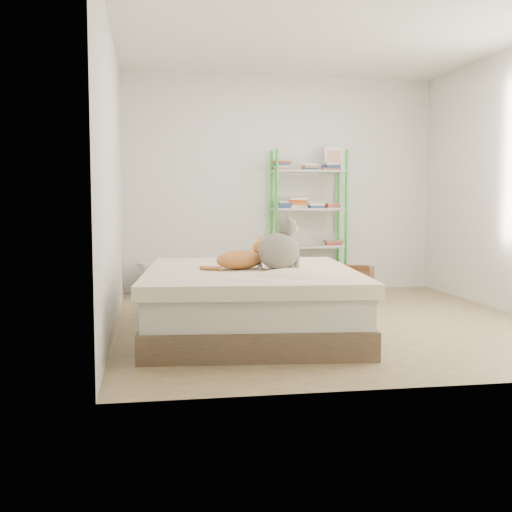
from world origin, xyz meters
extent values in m
cube|color=tan|center=(0.00, 0.00, 0.00)|extent=(3.80, 4.20, 0.01)
cube|color=white|center=(0.00, 0.00, 2.60)|extent=(3.80, 4.20, 0.01)
cube|color=silver|center=(0.00, 2.10, 1.30)|extent=(3.80, 0.01, 2.60)
cube|color=silver|center=(0.00, -2.10, 1.30)|extent=(3.80, 0.01, 2.60)
cube|color=silver|center=(-1.90, 0.00, 1.30)|extent=(0.01, 4.20, 2.60)
cube|color=brown|center=(-0.78, -0.40, 0.10)|extent=(1.86, 2.23, 0.21)
cube|color=silver|center=(-0.78, -0.40, 0.32)|extent=(1.80, 2.16, 0.23)
cube|color=beige|center=(-0.78, -0.40, 0.49)|extent=(1.89, 2.27, 0.10)
cylinder|color=green|center=(-0.12, 1.72, 0.85)|extent=(0.04, 0.04, 1.70)
cylinder|color=green|center=(-0.12, 2.04, 0.85)|extent=(0.04, 0.04, 1.70)
cylinder|color=green|center=(0.72, 1.72, 0.85)|extent=(0.04, 0.04, 1.70)
cylinder|color=green|center=(0.72, 2.04, 0.85)|extent=(0.04, 0.04, 1.70)
cube|color=#BCBBB6|center=(0.30, 1.88, 0.10)|extent=(0.86, 0.34, 0.02)
cube|color=#BCBBB6|center=(0.30, 1.88, 0.55)|extent=(0.86, 0.34, 0.02)
cube|color=#BCBBB6|center=(0.30, 1.88, 1.00)|extent=(0.86, 0.34, 0.02)
cube|color=#BCBBB6|center=(0.30, 1.88, 1.45)|extent=(0.86, 0.34, 0.02)
cube|color=#CB4215|center=(0.30, 1.88, 0.16)|extent=(0.20, 0.16, 0.09)
cube|color=#CB4215|center=(0.00, 1.88, 0.61)|extent=(0.20, 0.16, 0.09)
cube|color=#CB4215|center=(0.60, 1.88, 0.61)|extent=(0.20, 0.16, 0.09)
cube|color=#CB4215|center=(0.00, 1.88, 1.06)|extent=(0.20, 0.16, 0.09)
cube|color=#CB4215|center=(0.20, 1.88, 1.06)|extent=(0.20, 0.16, 0.09)
cube|color=#CB4215|center=(0.40, 1.88, 1.06)|extent=(0.20, 0.16, 0.09)
cube|color=#CB4215|center=(0.60, 1.88, 1.06)|extent=(0.20, 0.16, 0.09)
cube|color=#CB4215|center=(0.00, 1.88, 1.51)|extent=(0.20, 0.16, 0.09)
cube|color=#CB4215|center=(0.30, 1.88, 1.51)|extent=(0.20, 0.16, 0.09)
cube|color=#CB4215|center=(0.60, 1.88, 1.51)|extent=(0.20, 0.16, 0.09)
cube|color=white|center=(0.62, 1.93, 1.60)|extent=(0.22, 0.06, 0.28)
cube|color=red|center=(0.62, 1.92, 1.60)|extent=(0.17, 0.04, 0.22)
cube|color=brown|center=(0.59, 1.21, 0.18)|extent=(0.65, 0.61, 0.37)
cube|color=#421978|center=(0.69, 1.02, 0.18)|extent=(0.28, 0.15, 0.08)
cube|color=brown|center=(0.59, 1.03, 0.37)|extent=(0.54, 0.37, 0.12)
cube|color=beige|center=(-1.54, 1.85, 0.17)|extent=(0.36, 0.34, 0.35)
cube|color=beige|center=(-1.54, 1.85, 0.36)|extent=(0.40, 0.37, 0.03)
camera|label=1|loc=(-1.61, -5.60, 1.11)|focal=45.00mm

